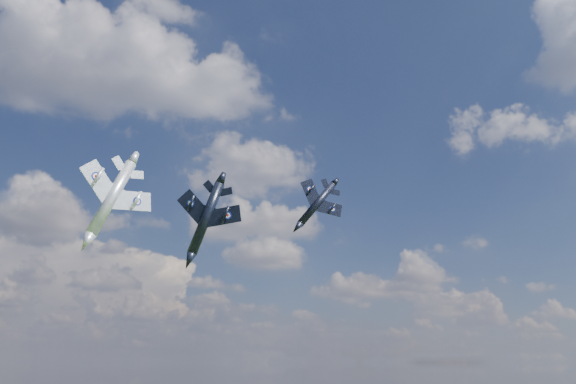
{
  "coord_description": "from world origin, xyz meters",
  "views": [
    {
      "loc": [
        -9.76,
        -55.54,
        60.92
      ],
      "look_at": [
        5.08,
        14.32,
        82.67
      ],
      "focal_mm": 35.0,
      "sensor_mm": 36.0,
      "label": 1
    }
  ],
  "objects": [
    {
      "name": "jet_high_navy",
      "position": [
        12.98,
        28.99,
        85.54
      ],
      "size": [
        8.98,
        12.67,
        7.56
      ],
      "primitive_type": null,
      "rotation": [
        0.0,
        0.68,
        0.04
      ],
      "color": "black"
    },
    {
      "name": "jet_lead_navy",
      "position": [
        -5.16,
        21.71,
        80.42
      ],
      "size": [
        15.55,
        17.65,
        6.44
      ],
      "primitive_type": null,
      "rotation": [
        0.0,
        0.35,
        -0.38
      ],
      "color": "black"
    },
    {
      "name": "jet_left_silver",
      "position": [
        -18.08,
        21.27,
        82.48
      ],
      "size": [
        17.67,
        19.8,
        7.63
      ],
      "primitive_type": null,
      "rotation": [
        0.0,
        0.4,
        0.42
      ],
      "color": "#9798A1"
    }
  ]
}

